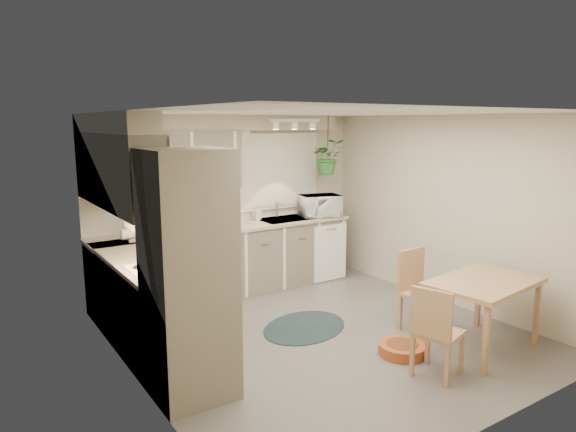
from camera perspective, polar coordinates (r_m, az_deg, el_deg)
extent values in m
plane|color=#656159|center=(5.81, 3.68, -13.02)|extent=(4.20, 4.20, 0.00)
plane|color=white|center=(5.33, 3.98, 11.39)|extent=(4.20, 4.20, 0.00)
cube|color=beige|center=(7.20, -6.38, 1.48)|extent=(4.00, 0.04, 2.40)
cube|color=beige|center=(4.04, 22.36, -6.27)|extent=(4.00, 0.04, 2.40)
cube|color=beige|center=(4.54, -16.71, -4.11)|extent=(0.04, 4.20, 2.40)
cube|color=beige|center=(6.83, 17.28, 0.59)|extent=(0.04, 4.20, 2.40)
cube|color=gray|center=(5.64, -16.02, -9.21)|extent=(0.60, 1.85, 0.90)
cube|color=gray|center=(7.00, -6.59, -5.05)|extent=(3.60, 0.60, 0.90)
cube|color=beige|center=(5.51, -16.16, -4.58)|extent=(0.64, 1.89, 0.04)
cube|color=beige|center=(6.89, -6.63, -1.30)|extent=(3.64, 0.64, 0.04)
cube|color=gray|center=(4.35, -11.01, -6.57)|extent=(0.65, 0.65, 2.10)
cube|color=white|center=(4.47, -7.21, -5.97)|extent=(0.02, 0.56, 0.58)
cube|color=gray|center=(5.44, -18.40, 4.80)|extent=(0.35, 2.00, 0.75)
cube|color=gray|center=(6.57, -13.60, 5.90)|extent=(2.00, 0.35, 0.75)
cube|color=beige|center=(5.41, -18.94, 9.79)|extent=(0.30, 2.00, 0.20)
cube|color=beige|center=(6.89, -7.49, 10.25)|extent=(3.60, 0.30, 0.20)
cube|color=white|center=(4.98, -14.04, -5.77)|extent=(0.52, 0.58, 0.02)
cube|color=white|center=(4.87, -14.50, -0.64)|extent=(0.40, 0.60, 0.14)
cube|color=white|center=(7.47, -1.54, 4.95)|extent=(1.40, 0.02, 1.00)
cube|color=white|center=(7.47, -1.59, 4.95)|extent=(1.50, 0.02, 1.10)
cube|color=#9A9DA2|center=(7.34, -0.40, -0.66)|extent=(0.70, 0.48, 0.10)
cube|color=white|center=(7.54, 4.73, -4.10)|extent=(0.58, 0.02, 0.83)
cube|color=white|center=(7.00, 0.73, 10.58)|extent=(0.80, 0.04, 0.04)
cylinder|color=#EDC453|center=(7.16, -5.35, 9.33)|extent=(0.30, 0.03, 0.30)
cube|color=tan|center=(5.71, 20.75, -10.17)|extent=(1.24, 0.91, 0.73)
cube|color=tan|center=(4.99, 16.36, -12.07)|extent=(0.51, 0.51, 0.87)
cube|color=tan|center=(5.92, 14.84, -8.19)|extent=(0.44, 0.44, 0.91)
ellipsoid|color=black|center=(5.98, 1.85, -12.23)|extent=(1.32, 1.16, 0.01)
cylinder|color=#AD4C22|center=(5.45, 12.56, -14.24)|extent=(0.56, 0.56, 0.11)
imported|color=white|center=(7.54, 3.55, 1.41)|extent=(0.63, 0.44, 0.39)
imported|color=white|center=(7.26, -3.48, -0.11)|extent=(0.12, 0.21, 0.09)
imported|color=#2C6F2C|center=(7.55, 4.42, 6.13)|extent=(0.61, 0.64, 0.40)
cube|color=black|center=(6.50, -14.15, -0.60)|extent=(0.23, 0.26, 0.33)
cube|color=#9A9DA2|center=(6.64, -11.56, -1.00)|extent=(0.27, 0.16, 0.16)
cube|color=tan|center=(6.82, -8.45, -0.28)|extent=(0.13, 0.13, 0.23)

